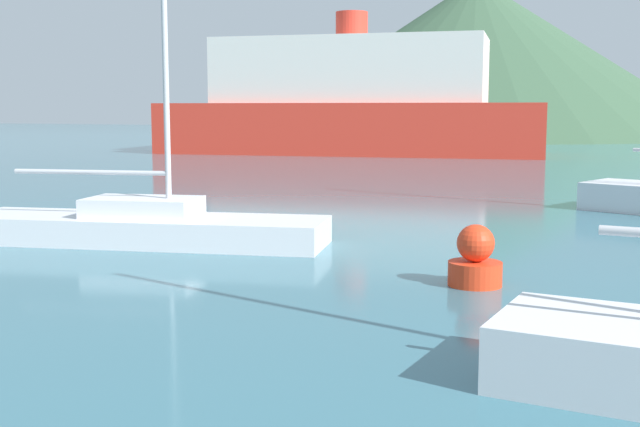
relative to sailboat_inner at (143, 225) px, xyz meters
The scene contains 4 objects.
sailboat_inner is the anchor object (origin of this frame).
ferry_distant 34.30m from the sailboat_inner, 103.51° to the left, with size 24.18×11.12×8.63m.
buoy_marker 7.29m from the sailboat_inner, 10.49° to the right, with size 0.85×0.85×0.97m.
hill_west 74.38m from the sailboat_inner, 96.97° to the left, with size 50.81×50.81×16.49m.
Camera 1 is at (5.41, 3.01, 2.76)m, focal length 45.00 mm.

